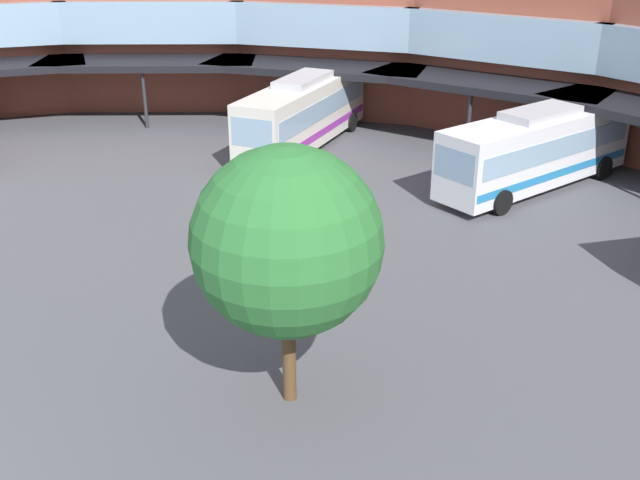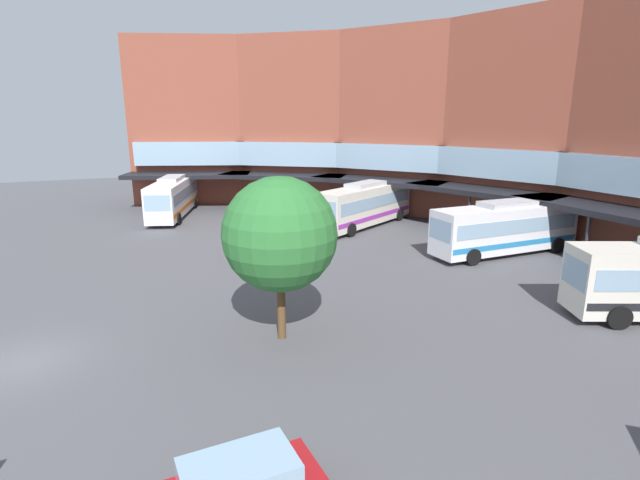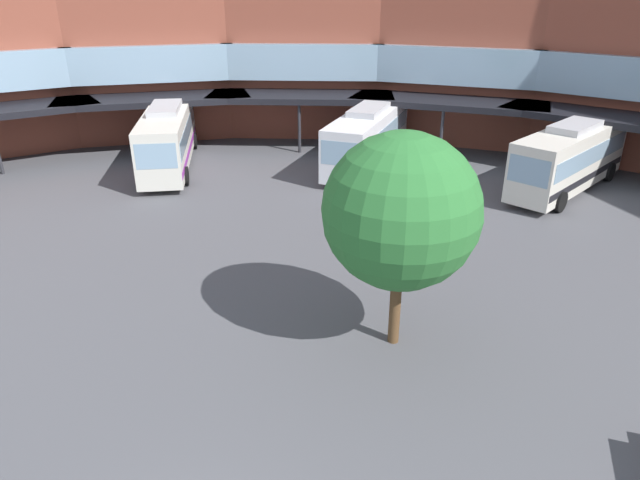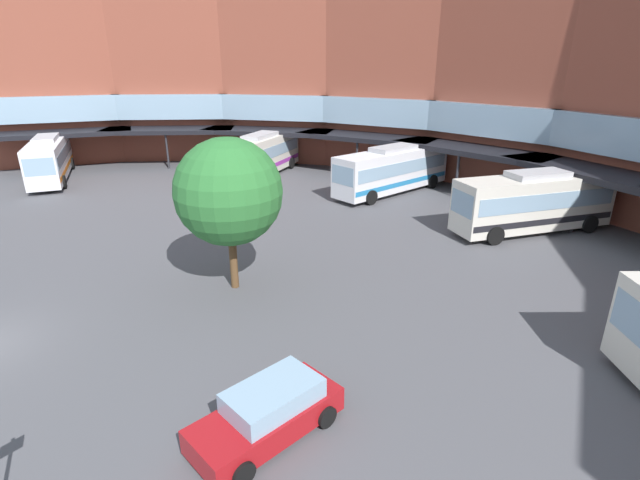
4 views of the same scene
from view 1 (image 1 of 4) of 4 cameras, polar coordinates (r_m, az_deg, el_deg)
station_building at (r=31.01m, az=22.20°, el=15.47°), size 80.62×36.08×17.40m
bus_0 at (r=35.71m, az=16.12°, el=6.69°), size 2.85×10.95×3.74m
bus_4 at (r=40.47m, az=-1.27°, el=9.72°), size 7.61×11.34×3.86m
plaza_tree at (r=18.19m, az=-2.54°, el=-0.13°), size 4.77×4.77×6.98m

